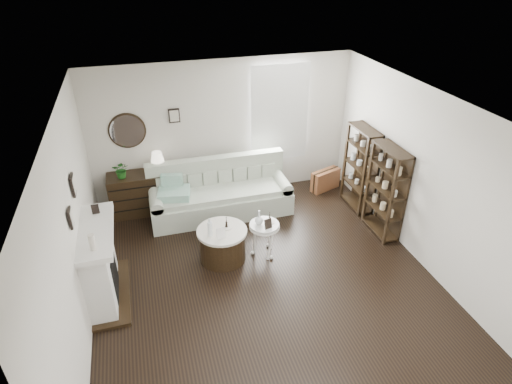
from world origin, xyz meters
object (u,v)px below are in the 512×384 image
object	(u,v)px
sofa	(220,196)
drum_table	(223,244)
dresser	(143,193)
pedestal_table	(264,227)

from	to	relation	value
sofa	drum_table	size ratio (longest dim) A/B	3.27
dresser	pedestal_table	xyz separation A→B (m)	(1.81, -1.87, 0.14)
sofa	drum_table	xyz separation A→B (m)	(-0.26, -1.42, -0.05)
pedestal_table	sofa	bearing A→B (deg)	105.74
sofa	drum_table	bearing A→B (deg)	-100.31
dresser	drum_table	size ratio (longest dim) A/B	1.50
dresser	drum_table	bearing A→B (deg)	-57.90
drum_table	pedestal_table	world-z (taller)	pedestal_table
drum_table	pedestal_table	size ratio (longest dim) A/B	1.36
drum_table	sofa	bearing A→B (deg)	79.69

